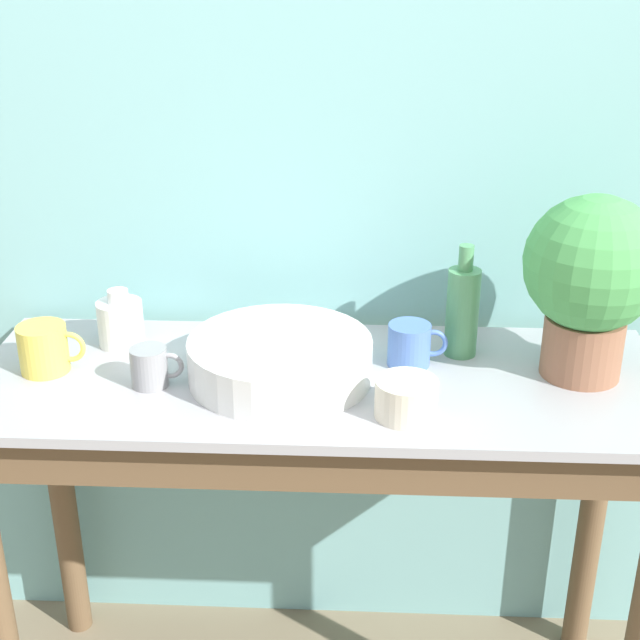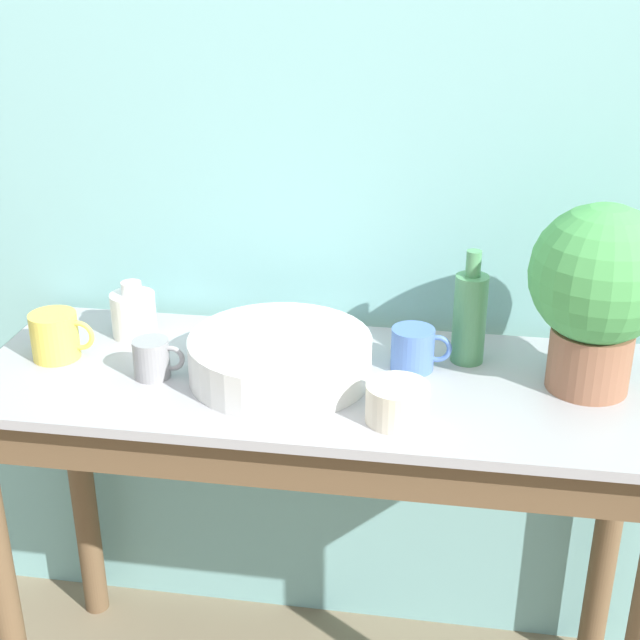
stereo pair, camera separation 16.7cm
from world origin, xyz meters
name	(u,v)px [view 2 (the right image)]	position (x,y,z in m)	size (l,w,h in m)	color
wall_back	(343,151)	(0.00, 0.56, 1.20)	(6.00, 0.05, 2.40)	#7AB2B2
counter_table	(318,465)	(0.00, 0.23, 0.64)	(1.34, 0.50, 0.83)	brown
potted_plant	(599,287)	(0.50, 0.29, 1.03)	(0.26, 0.26, 0.36)	#8C5B42
bowl_wash_large	(280,357)	(-0.08, 0.24, 0.87)	(0.35, 0.35, 0.08)	silver
bottle_tall	(470,316)	(0.28, 0.37, 0.93)	(0.07, 0.07, 0.23)	#4C8C59
bottle_short	(134,313)	(-0.42, 0.38, 0.88)	(0.09, 0.09, 0.12)	white
mug_blue	(414,349)	(0.18, 0.31, 0.87)	(0.12, 0.08, 0.09)	#4C70B7
mug_grey	(153,358)	(-0.32, 0.20, 0.87)	(0.10, 0.07, 0.08)	gray
mug_yellow	(56,336)	(-0.54, 0.25, 0.88)	(0.13, 0.09, 0.10)	#E5CC4C
bowl_small_cream	(397,403)	(0.16, 0.11, 0.86)	(0.11, 0.11, 0.07)	beige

